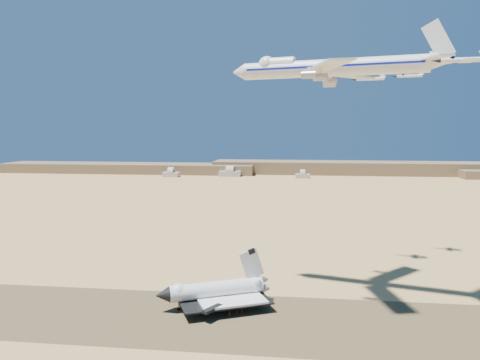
# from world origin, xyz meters

# --- Properties ---
(ground) EXTENTS (1200.00, 1200.00, 0.00)m
(ground) POSITION_xyz_m (0.00, 0.00, 0.00)
(ground) COLOR tan
(ground) RESTS_ON ground
(runway) EXTENTS (600.00, 50.00, 0.06)m
(runway) POSITION_xyz_m (0.00, 0.00, 0.03)
(runway) COLOR brown
(runway) RESTS_ON ground
(ridgeline) EXTENTS (960.00, 90.00, 18.00)m
(ridgeline) POSITION_xyz_m (65.32, 527.31, 7.63)
(ridgeline) COLOR olive
(ridgeline) RESTS_ON ground
(hangars) EXTENTS (200.50, 29.50, 30.00)m
(hangars) POSITION_xyz_m (-64.00, 478.43, 4.83)
(hangars) COLOR #9D978B
(hangars) RESTS_ON ground
(shuttle) EXTENTS (43.83, 37.59, 21.36)m
(shuttle) POSITION_xyz_m (3.28, 11.83, 5.74)
(shuttle) COLOR silver
(shuttle) RESTS_ON runway
(carrier_747) EXTENTS (83.59, 62.73, 20.84)m
(carrier_747) POSITION_xyz_m (43.10, 29.38, 89.67)
(carrier_747) COLOR silver
(crew_a) EXTENTS (0.56, 0.74, 1.82)m
(crew_a) POSITION_xyz_m (9.81, 3.25, 0.97)
(crew_a) COLOR #E5570D
(crew_a) RESTS_ON runway
(crew_b) EXTENTS (0.53, 0.82, 1.59)m
(crew_b) POSITION_xyz_m (12.20, 5.18, 0.86)
(crew_b) COLOR #E5570D
(crew_b) RESTS_ON runway
(crew_c) EXTENTS (1.10, 0.99, 1.69)m
(crew_c) POSITION_xyz_m (13.94, 6.42, 0.91)
(crew_c) COLOR #E5570D
(crew_c) RESTS_ON runway
(chase_jet_a) EXTENTS (15.75, 8.59, 3.92)m
(chase_jet_a) POSITION_xyz_m (79.45, -13.14, 86.11)
(chase_jet_a) COLOR silver
(chase_jet_c) EXTENTS (16.04, 9.09, 4.04)m
(chase_jet_c) POSITION_xyz_m (66.64, 76.48, 90.13)
(chase_jet_c) COLOR silver
(chase_jet_d) EXTENTS (15.22, 8.76, 3.86)m
(chase_jet_d) POSITION_xyz_m (88.55, 93.72, 93.10)
(chase_jet_d) COLOR silver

